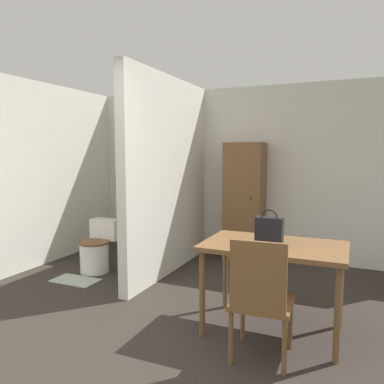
% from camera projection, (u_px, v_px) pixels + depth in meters
% --- Properties ---
extents(wall_back, '(5.70, 0.12, 2.50)m').
position_uv_depth(wall_back, '(241.00, 173.00, 5.62)').
color(wall_back, silver).
rests_on(wall_back, ground_plane).
extents(wall_left, '(0.12, 4.58, 2.50)m').
position_uv_depth(wall_left, '(23.00, 176.00, 4.89)').
color(wall_left, silver).
rests_on(wall_left, ground_plane).
extents(partition_wall, '(0.12, 2.18, 2.50)m').
position_uv_depth(partition_wall, '(169.00, 176.00, 4.82)').
color(partition_wall, silver).
rests_on(partition_wall, ground_plane).
extents(dining_table, '(1.19, 0.74, 0.78)m').
position_uv_depth(dining_table, '(274.00, 254.00, 3.20)').
color(dining_table, brown).
rests_on(dining_table, ground_plane).
extents(wooden_chair, '(0.47, 0.47, 0.94)m').
position_uv_depth(wooden_chair, '(261.00, 297.00, 2.74)').
color(wooden_chair, brown).
rests_on(wooden_chair, ground_plane).
extents(toilet, '(0.40, 0.54, 0.66)m').
position_uv_depth(toilet, '(97.00, 249.00, 4.91)').
color(toilet, white).
rests_on(toilet, ground_plane).
extents(handbag, '(0.23, 0.11, 0.30)m').
position_uv_depth(handbag, '(269.00, 230.00, 3.20)').
color(handbag, black).
rests_on(handbag, dining_table).
extents(wooden_cabinet, '(0.54, 0.44, 1.69)m').
position_uv_depth(wooden_cabinet, '(244.00, 202.00, 5.34)').
color(wooden_cabinet, brown).
rests_on(wooden_cabinet, ground_plane).
extents(bath_mat, '(0.56, 0.32, 0.01)m').
position_uv_depth(bath_mat, '(75.00, 280.00, 4.54)').
color(bath_mat, '#99A899').
rests_on(bath_mat, ground_plane).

